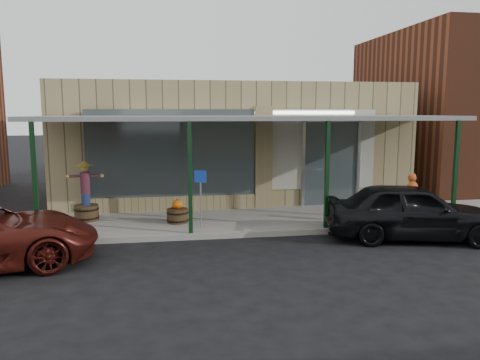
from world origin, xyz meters
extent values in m
plane|color=black|center=(0.00, 0.00, 0.00)|extent=(120.00, 120.00, 0.00)
cube|color=gray|center=(0.00, 3.60, 0.07)|extent=(40.00, 3.20, 0.15)
cube|color=#93865A|center=(0.00, 8.20, 2.10)|extent=(12.00, 6.00, 4.20)
cube|color=#424D50|center=(-2.20, 5.05, 1.90)|extent=(5.20, 0.06, 2.80)
cube|color=#424D50|center=(3.00, 5.18, 1.50)|extent=(1.80, 0.06, 2.80)
cube|color=#93865A|center=(0.70, 5.10, 1.70)|extent=(0.55, 0.30, 3.40)
cube|color=#93865A|center=(-2.20, 5.10, 0.35)|extent=(5.20, 0.30, 0.50)
cube|color=#ABA897|center=(0.00, 5.17, 2.00)|extent=(9.00, 0.02, 2.60)
cube|color=white|center=(0.00, 5.14, 3.20)|extent=(7.50, 0.03, 0.10)
cube|color=slate|center=(0.00, 3.60, 3.05)|extent=(12.00, 3.00, 0.12)
cube|color=black|center=(-5.50, 2.15, 1.55)|extent=(0.10, 0.10, 2.95)
cube|color=black|center=(-1.80, 2.15, 1.55)|extent=(0.10, 0.10, 2.95)
cube|color=black|center=(1.80, 2.15, 1.55)|extent=(0.10, 0.10, 2.95)
cube|color=black|center=(5.50, 2.15, 1.55)|extent=(0.10, 0.10, 2.95)
cylinder|color=#49321D|center=(-4.66, 4.05, 0.37)|extent=(0.67, 0.67, 0.44)
cylinder|color=navy|center=(-4.66, 4.05, 0.76)|extent=(0.25, 0.25, 0.33)
cylinder|color=maroon|center=(-4.66, 4.05, 1.23)|extent=(0.27, 0.27, 0.61)
sphere|color=#B89C46|center=(-4.66, 4.05, 1.65)|extent=(0.24, 0.24, 0.24)
cone|color=#B89C46|center=(-4.66, 4.05, 1.80)|extent=(0.40, 0.40, 0.16)
cylinder|color=#49321D|center=(-2.10, 3.36, 0.35)|extent=(0.59, 0.59, 0.39)
ellipsoid|color=orange|center=(-2.10, 3.36, 0.67)|extent=(0.31, 0.31, 0.25)
cylinder|color=#4C471E|center=(-2.10, 3.36, 0.81)|extent=(0.04, 0.04, 0.06)
cylinder|color=gray|center=(-1.50, 2.66, 0.76)|extent=(0.04, 0.04, 1.23)
cube|color=blue|center=(-1.50, 2.66, 1.54)|extent=(0.31, 0.10, 0.32)
imported|color=black|center=(3.74, 1.21, 0.73)|extent=(4.55, 2.63, 1.46)
ellipsoid|color=#CC5024|center=(4.20, 2.06, 1.17)|extent=(0.31, 0.26, 0.39)
sphere|color=#CC5024|center=(4.20, 2.10, 1.45)|extent=(0.22, 0.22, 0.22)
cylinder|color=#16661F|center=(4.20, 2.06, 1.33)|extent=(0.15, 0.15, 0.02)
camera|label=1|loc=(-2.39, -9.54, 3.21)|focal=35.00mm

